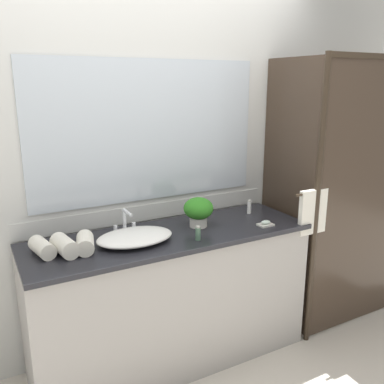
% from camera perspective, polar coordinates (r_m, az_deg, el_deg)
% --- Properties ---
extents(ground_plane, '(8.00, 8.00, 0.00)m').
position_cam_1_polar(ground_plane, '(3.04, -2.68, -21.82)').
color(ground_plane, beige).
extents(wall_back_with_mirror, '(4.40, 0.06, 2.60)m').
position_cam_1_polar(wall_back_with_mirror, '(2.80, -6.09, 4.28)').
color(wall_back_with_mirror, silver).
rests_on(wall_back_with_mirror, ground_plane).
extents(vanity_cabinet, '(1.80, 0.58, 0.90)m').
position_cam_1_polar(vanity_cabinet, '(2.80, -2.88, -14.30)').
color(vanity_cabinet, '#9E9993').
rests_on(vanity_cabinet, ground_plane).
extents(shower_enclosure, '(1.20, 0.59, 2.00)m').
position_cam_1_polar(shower_enclosure, '(3.18, 19.86, -0.43)').
color(shower_enclosure, '#2D2319').
rests_on(shower_enclosure, ground_plane).
extents(sink_basin, '(0.46, 0.32, 0.06)m').
position_cam_1_polar(sink_basin, '(2.48, -7.85, -6.14)').
color(sink_basin, white).
rests_on(sink_basin, vanity_cabinet).
extents(faucet, '(0.17, 0.14, 0.16)m').
position_cam_1_polar(faucet, '(2.62, -9.16, -4.53)').
color(faucet, silver).
rests_on(faucet, vanity_cabinet).
extents(potted_plant, '(0.19, 0.19, 0.19)m').
position_cam_1_polar(potted_plant, '(2.69, 0.89, -2.51)').
color(potted_plant, beige).
rests_on(potted_plant, vanity_cabinet).
extents(soap_dish, '(0.10, 0.07, 0.04)m').
position_cam_1_polar(soap_dish, '(2.78, 10.08, -4.29)').
color(soap_dish, silver).
rests_on(soap_dish, vanity_cabinet).
extents(amenity_bottle_shampoo, '(0.03, 0.03, 0.10)m').
position_cam_1_polar(amenity_bottle_shampoo, '(3.01, 7.87, -2.06)').
color(amenity_bottle_shampoo, white).
rests_on(amenity_bottle_shampoo, vanity_cabinet).
extents(amenity_bottle_conditioner, '(0.03, 0.03, 0.09)m').
position_cam_1_polar(amenity_bottle_conditioner, '(2.48, 0.83, -5.71)').
color(amenity_bottle_conditioner, '#4C7056').
rests_on(amenity_bottle_conditioner, vanity_cabinet).
extents(amenity_bottle_lotion, '(0.03, 0.03, 0.09)m').
position_cam_1_polar(amenity_bottle_lotion, '(2.88, 1.13, -2.76)').
color(amenity_bottle_lotion, silver).
rests_on(amenity_bottle_lotion, vanity_cabinet).
extents(rolled_towel_near_edge, '(0.13, 0.21, 0.09)m').
position_cam_1_polar(rolled_towel_near_edge, '(2.41, -19.87, -7.20)').
color(rolled_towel_near_edge, silver).
rests_on(rolled_towel_near_edge, vanity_cabinet).
extents(rolled_towel_middle, '(0.13, 0.21, 0.10)m').
position_cam_1_polar(rolled_towel_middle, '(2.39, -17.09, -7.08)').
color(rolled_towel_middle, silver).
rests_on(rolled_towel_middle, vanity_cabinet).
extents(rolled_towel_far_edge, '(0.14, 0.21, 0.10)m').
position_cam_1_polar(rolled_towel_far_edge, '(2.40, -14.47, -6.81)').
color(rolled_towel_far_edge, silver).
rests_on(rolled_towel_far_edge, vanity_cabinet).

